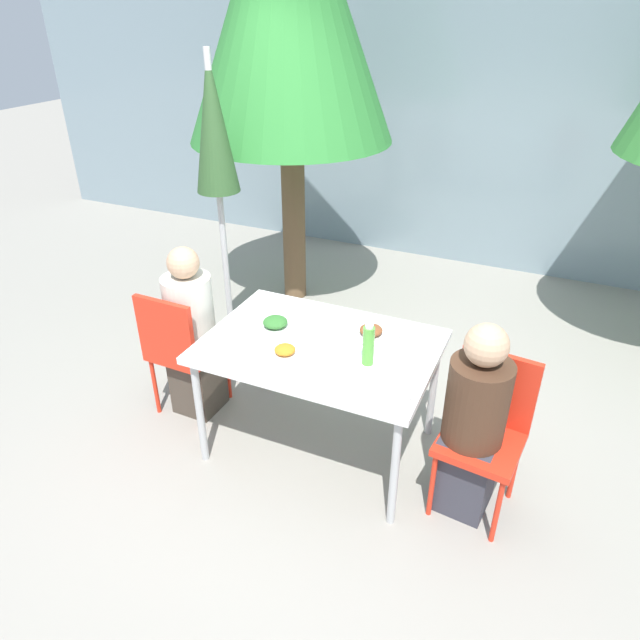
% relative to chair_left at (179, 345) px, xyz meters
% --- Properties ---
extents(ground_plane, '(24.00, 24.00, 0.00)m').
position_rel_chair_left_xyz_m(ground_plane, '(0.94, 0.06, -0.52)').
color(ground_plane, gray).
extents(building_facade, '(10.00, 0.20, 3.00)m').
position_rel_chair_left_xyz_m(building_facade, '(0.94, 3.33, 0.98)').
color(building_facade, gray).
rests_on(building_facade, ground).
extents(dining_table, '(1.29, 0.90, 0.74)m').
position_rel_chair_left_xyz_m(dining_table, '(0.94, 0.06, 0.16)').
color(dining_table, white).
rests_on(dining_table, ground).
extents(chair_left, '(0.41, 0.41, 0.88)m').
position_rel_chair_left_xyz_m(chair_left, '(0.00, 0.00, 0.00)').
color(chair_left, red).
rests_on(chair_left, ground).
extents(person_left, '(0.30, 0.30, 1.16)m').
position_rel_chair_left_xyz_m(person_left, '(0.05, 0.08, 0.03)').
color(person_left, '#473D33').
rests_on(person_left, ground).
extents(chair_right, '(0.44, 0.44, 0.88)m').
position_rel_chair_left_xyz_m(chair_right, '(1.90, 0.03, 0.00)').
color(chair_right, red).
rests_on(chair_right, ground).
extents(person_right, '(0.31, 0.31, 1.12)m').
position_rel_chair_left_xyz_m(person_right, '(1.84, -0.05, 0.02)').
color(person_right, '#383842').
rests_on(person_right, ground).
extents(closed_umbrella, '(0.36, 0.36, 2.16)m').
position_rel_chair_left_xyz_m(closed_umbrella, '(-0.17, 0.84, 1.04)').
color(closed_umbrella, '#333333').
rests_on(closed_umbrella, ground).
extents(plate_0, '(0.24, 0.24, 0.07)m').
position_rel_chair_left_xyz_m(plate_0, '(1.18, 0.25, 0.25)').
color(plate_0, white).
rests_on(plate_0, dining_table).
extents(plate_1, '(0.26, 0.26, 0.07)m').
position_rel_chair_left_xyz_m(plate_1, '(0.64, 0.10, 0.25)').
color(plate_1, white).
rests_on(plate_1, dining_table).
extents(plate_2, '(0.21, 0.21, 0.06)m').
position_rel_chair_left_xyz_m(plate_2, '(0.82, -0.13, 0.24)').
color(plate_2, white).
rests_on(plate_2, dining_table).
extents(bottle, '(0.06, 0.06, 0.24)m').
position_rel_chair_left_xyz_m(bottle, '(1.25, -0.02, 0.33)').
color(bottle, '#51A338').
rests_on(bottle, dining_table).
extents(drinking_cup, '(0.07, 0.07, 0.09)m').
position_rel_chair_left_xyz_m(drinking_cup, '(1.39, 0.19, 0.27)').
color(drinking_cup, silver).
rests_on(drinking_cup, dining_table).
extents(salad_bowl, '(0.17, 0.17, 0.05)m').
position_rel_chair_left_xyz_m(salad_bowl, '(1.47, -0.28, 0.24)').
color(salad_bowl, white).
rests_on(salad_bowl, dining_table).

